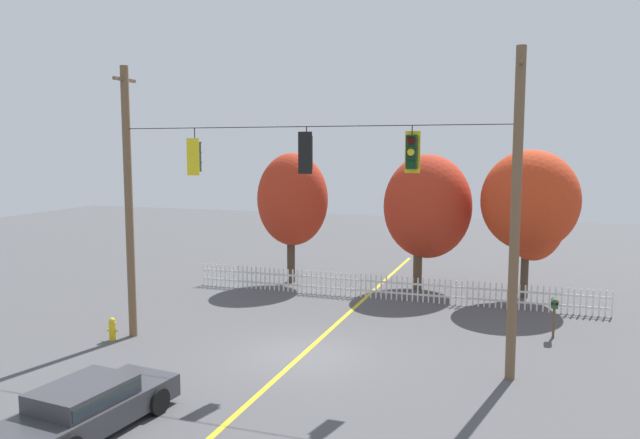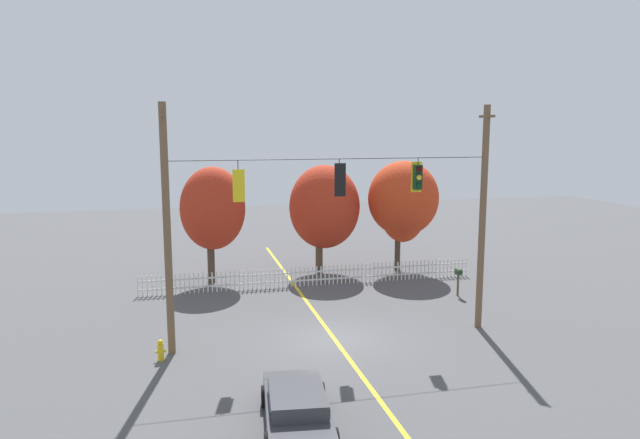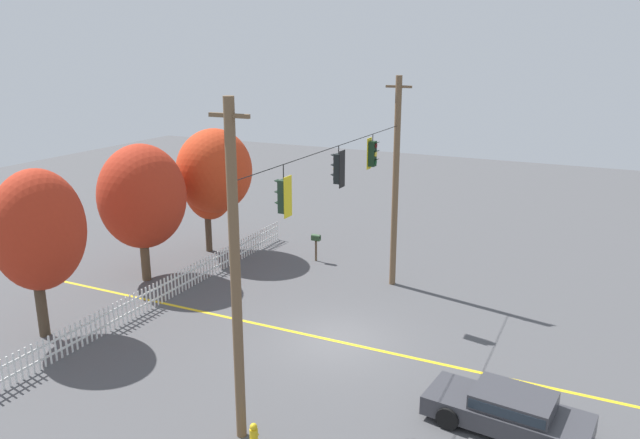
# 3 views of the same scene
# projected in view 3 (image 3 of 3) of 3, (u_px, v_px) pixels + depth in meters

# --- Properties ---
(ground) EXTENTS (80.00, 80.00, 0.00)m
(ground) POSITION_uv_depth(u_px,v_px,m) (335.00, 341.00, 21.90)
(ground) COLOR #4C4C4F
(lane_centerline_stripe) EXTENTS (0.16, 36.00, 0.01)m
(lane_centerline_stripe) POSITION_uv_depth(u_px,v_px,m) (335.00, 341.00, 21.90)
(lane_centerline_stripe) COLOR gold
(lane_centerline_stripe) RESTS_ON ground
(signal_support_span) EXTENTS (12.54, 1.10, 9.02)m
(signal_support_span) POSITION_uv_depth(u_px,v_px,m) (336.00, 217.00, 20.66)
(signal_support_span) COLOR brown
(signal_support_span) RESTS_ON ground
(traffic_signal_southbound_primary) EXTENTS (0.43, 0.38, 1.48)m
(traffic_signal_southbound_primary) POSITION_uv_depth(u_px,v_px,m) (284.00, 196.00, 17.13)
(traffic_signal_southbound_primary) COLOR black
(traffic_signal_northbound_secondary) EXTENTS (0.43, 0.38, 1.39)m
(traffic_signal_northbound_secondary) POSITION_uv_depth(u_px,v_px,m) (339.00, 169.00, 20.36)
(traffic_signal_northbound_secondary) COLOR black
(traffic_signal_eastbound_side) EXTENTS (0.43, 0.38, 1.33)m
(traffic_signal_eastbound_side) POSITION_uv_depth(u_px,v_px,m) (372.00, 154.00, 23.08)
(traffic_signal_eastbound_side) COLOR black
(white_picket_fence) EXTENTS (17.46, 0.06, 1.02)m
(white_picket_fence) POSITION_uv_depth(u_px,v_px,m) (175.00, 284.00, 25.80)
(white_picket_fence) COLOR white
(white_picket_fence) RESTS_ON ground
(autumn_maple_near_fence) EXTENTS (3.37, 2.90, 6.15)m
(autumn_maple_near_fence) POSITION_uv_depth(u_px,v_px,m) (38.00, 230.00, 21.25)
(autumn_maple_near_fence) COLOR #473828
(autumn_maple_near_fence) RESTS_ON ground
(autumn_maple_mid) EXTENTS (3.94, 3.80, 6.10)m
(autumn_maple_mid) POSITION_uv_depth(u_px,v_px,m) (139.00, 196.00, 26.99)
(autumn_maple_mid) COLOR brown
(autumn_maple_mid) RESTS_ON ground
(autumn_oak_far_east) EXTENTS (3.99, 3.65, 6.31)m
(autumn_oak_far_east) POSITION_uv_depth(u_px,v_px,m) (213.00, 174.00, 30.57)
(autumn_oak_far_east) COLOR #473828
(autumn_oak_far_east) RESTS_ON ground
(parked_car) EXTENTS (2.23, 4.53, 1.15)m
(parked_car) POSITION_uv_depth(u_px,v_px,m) (509.00, 410.00, 16.66)
(parked_car) COLOR #38383D
(parked_car) RESTS_ON ground
(fire_hydrant) EXTENTS (0.38, 0.22, 0.77)m
(fire_hydrant) POSITION_uv_depth(u_px,v_px,m) (254.00, 437.00, 15.89)
(fire_hydrant) COLOR gold
(fire_hydrant) RESTS_ON ground
(roadside_mailbox) EXTENTS (0.25, 0.44, 1.36)m
(roadside_mailbox) POSITION_uv_depth(u_px,v_px,m) (316.00, 239.00, 29.85)
(roadside_mailbox) COLOR brown
(roadside_mailbox) RESTS_ON ground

